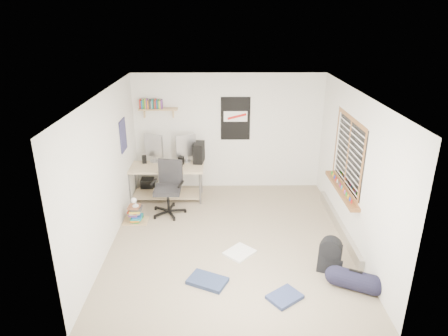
{
  "coord_description": "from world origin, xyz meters",
  "views": [
    {
      "loc": [
        -0.15,
        -5.96,
        3.65
      ],
      "look_at": [
        -0.1,
        0.5,
        1.11
      ],
      "focal_mm": 32.0,
      "sensor_mm": 36.0,
      "label": 1
    }
  ],
  "objects_px": {
    "desk": "(166,182)",
    "book_stack": "(135,214)",
    "duffel_bag": "(355,280)",
    "backpack": "(330,258)",
    "office_chair": "(168,190)"
  },
  "relations": [
    {
      "from": "backpack",
      "to": "book_stack",
      "type": "xyz_separation_m",
      "value": [
        -3.22,
        1.53,
        -0.05
      ]
    },
    {
      "from": "desk",
      "to": "office_chair",
      "type": "height_order",
      "value": "office_chair"
    },
    {
      "from": "backpack",
      "to": "book_stack",
      "type": "height_order",
      "value": "backpack"
    },
    {
      "from": "desk",
      "to": "duffel_bag",
      "type": "bearing_deg",
      "value": -67.38
    },
    {
      "from": "desk",
      "to": "book_stack",
      "type": "xyz_separation_m",
      "value": [
        -0.46,
        -0.98,
        -0.21
      ]
    },
    {
      "from": "backpack",
      "to": "duffel_bag",
      "type": "bearing_deg",
      "value": -39.0
    },
    {
      "from": "duffel_bag",
      "to": "book_stack",
      "type": "xyz_separation_m",
      "value": [
        -3.46,
        1.98,
        0.01
      ]
    },
    {
      "from": "office_chair",
      "to": "book_stack",
      "type": "relative_size",
      "value": 2.17
    },
    {
      "from": "desk",
      "to": "book_stack",
      "type": "bearing_deg",
      "value": -137.97
    },
    {
      "from": "duffel_bag",
      "to": "book_stack",
      "type": "relative_size",
      "value": 1.16
    },
    {
      "from": "office_chair",
      "to": "backpack",
      "type": "xyz_separation_m",
      "value": [
        2.65,
        -1.83,
        -0.29
      ]
    },
    {
      "from": "office_chair",
      "to": "backpack",
      "type": "relative_size",
      "value": 2.4
    },
    {
      "from": "book_stack",
      "to": "desk",
      "type": "bearing_deg",
      "value": 64.78
    },
    {
      "from": "backpack",
      "to": "office_chair",
      "type": "bearing_deg",
      "value": 168.34
    },
    {
      "from": "duffel_bag",
      "to": "desk",
      "type": "bearing_deg",
      "value": 161.27
    }
  ]
}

